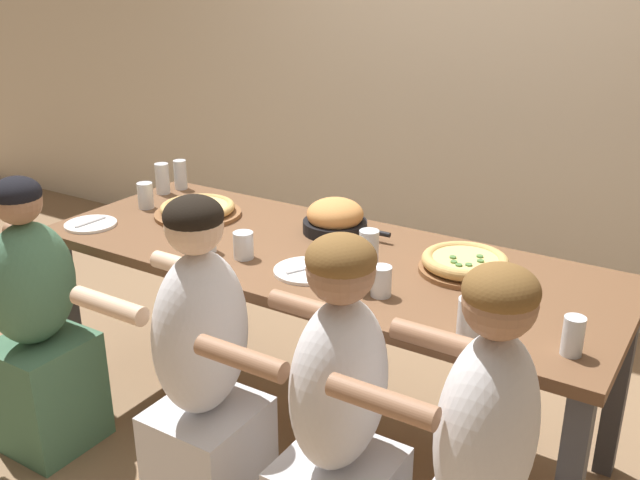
# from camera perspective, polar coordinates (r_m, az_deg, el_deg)

# --- Properties ---
(ground_plane) EXTENTS (18.00, 18.00, 0.00)m
(ground_plane) POSITION_cam_1_polar(r_m,az_deg,el_deg) (3.07, 0.00, -14.83)
(ground_plane) COLOR #896B4C
(ground_plane) RESTS_ON ground
(restaurant_back_panel) EXTENTS (10.00, 0.06, 3.20)m
(restaurant_back_panel) POSITION_cam_1_polar(r_m,az_deg,el_deg) (3.95, 13.24, 17.73)
(restaurant_back_panel) COLOR beige
(restaurant_back_panel) RESTS_ON ground
(dining_table) EXTENTS (2.23, 0.84, 0.79)m
(dining_table) POSITION_cam_1_polar(r_m,az_deg,el_deg) (2.71, 0.00, -2.67)
(dining_table) COLOR brown
(dining_table) RESTS_ON ground
(pizza_board_main) EXTENTS (0.37, 0.37, 0.06)m
(pizza_board_main) POSITION_cam_1_polar(r_m,az_deg,el_deg) (3.10, -9.76, 2.41)
(pizza_board_main) COLOR brown
(pizza_board_main) RESTS_ON dining_table
(pizza_board_second) EXTENTS (0.32, 0.32, 0.07)m
(pizza_board_second) POSITION_cam_1_polar(r_m,az_deg,el_deg) (2.55, 11.51, -1.84)
(pizza_board_second) COLOR brown
(pizza_board_second) RESTS_ON dining_table
(skillet_bowl) EXTENTS (0.38, 0.26, 0.14)m
(skillet_bowl) POSITION_cam_1_polar(r_m,az_deg,el_deg) (2.86, 1.23, 1.75)
(skillet_bowl) COLOR black
(skillet_bowl) RESTS_ON dining_table
(empty_plate_a) EXTENTS (0.24, 0.24, 0.02)m
(empty_plate_a) POSITION_cam_1_polar(r_m,az_deg,el_deg) (2.51, -1.04, -2.47)
(empty_plate_a) COLOR white
(empty_plate_a) RESTS_ON dining_table
(empty_plate_b) EXTENTS (0.21, 0.21, 0.02)m
(empty_plate_b) POSITION_cam_1_polar(r_m,az_deg,el_deg) (3.10, -17.87, 1.21)
(empty_plate_b) COLOR white
(empty_plate_b) RESTS_ON dining_table
(drinking_glass_a) EXTENTS (0.08, 0.08, 0.10)m
(drinking_glass_a) POSITION_cam_1_polar(r_m,az_deg,el_deg) (2.63, -6.15, -0.42)
(drinking_glass_a) COLOR silver
(drinking_glass_a) RESTS_ON dining_table
(drinking_glass_b) EXTENTS (0.06, 0.06, 0.14)m
(drinking_glass_b) POSITION_cam_1_polar(r_m,az_deg,el_deg) (3.49, -11.10, 5.02)
(drinking_glass_b) COLOR silver
(drinking_glass_b) RESTS_ON dining_table
(drinking_glass_c) EXTENTS (0.06, 0.06, 0.11)m
(drinking_glass_c) POSITION_cam_1_polar(r_m,az_deg,el_deg) (2.70, -8.95, 0.22)
(drinking_glass_c) COLOR silver
(drinking_glass_c) RESTS_ON dining_table
(drinking_glass_d) EXTENTS (0.07, 0.07, 0.11)m
(drinking_glass_d) POSITION_cam_1_polar(r_m,az_deg,el_deg) (3.24, -13.78, 3.35)
(drinking_glass_d) COLOR silver
(drinking_glass_d) RESTS_ON dining_table
(drinking_glass_e) EXTENTS (0.08, 0.08, 0.14)m
(drinking_glass_e) POSITION_cam_1_polar(r_m,az_deg,el_deg) (2.36, 3.04, -2.56)
(drinking_glass_e) COLOR silver
(drinking_glass_e) RESTS_ON dining_table
(drinking_glass_f) EXTENTS (0.07, 0.07, 0.13)m
(drinking_glass_f) POSITION_cam_1_polar(r_m,az_deg,el_deg) (2.10, 11.90, -6.47)
(drinking_glass_f) COLOR silver
(drinking_glass_f) RESTS_ON dining_table
(drinking_glass_g) EXTENTS (0.07, 0.07, 0.14)m
(drinking_glass_g) POSITION_cam_1_polar(r_m,az_deg,el_deg) (2.54, 3.92, -0.90)
(drinking_glass_g) COLOR silver
(drinking_glass_g) RESTS_ON dining_table
(drinking_glass_h) EXTENTS (0.06, 0.06, 0.14)m
(drinking_glass_h) POSITION_cam_1_polar(r_m,az_deg,el_deg) (3.43, -12.49, 4.72)
(drinking_glass_h) COLOR silver
(drinking_glass_h) RESTS_ON dining_table
(drinking_glass_i) EXTENTS (0.07, 0.07, 0.10)m
(drinking_glass_i) POSITION_cam_1_polar(r_m,az_deg,el_deg) (2.33, 4.92, -3.30)
(drinking_glass_i) COLOR silver
(drinking_glass_i) RESTS_ON dining_table
(drinking_glass_j) EXTENTS (0.06, 0.06, 0.11)m
(drinking_glass_j) POSITION_cam_1_polar(r_m,az_deg,el_deg) (2.10, 19.57, -7.39)
(drinking_glass_j) COLOR silver
(drinking_glass_j) RESTS_ON dining_table
(diner_near_midright) EXTENTS (0.51, 0.40, 1.16)m
(diner_near_midright) POSITION_cam_1_polar(r_m,az_deg,el_deg) (2.12, 1.43, -15.80)
(diner_near_midright) COLOR silver
(diner_near_midright) RESTS_ON ground
(diner_near_center) EXTENTS (0.51, 0.40, 1.18)m
(diner_near_center) POSITION_cam_1_polar(r_m,az_deg,el_deg) (2.36, -9.25, -11.61)
(diner_near_center) COLOR silver
(diner_near_center) RESTS_ON ground
(diner_near_left) EXTENTS (0.51, 0.40, 1.11)m
(diner_near_left) POSITION_cam_1_polar(r_m,az_deg,el_deg) (2.94, -21.64, -6.82)
(diner_near_left) COLOR #477556
(diner_near_left) RESTS_ON ground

